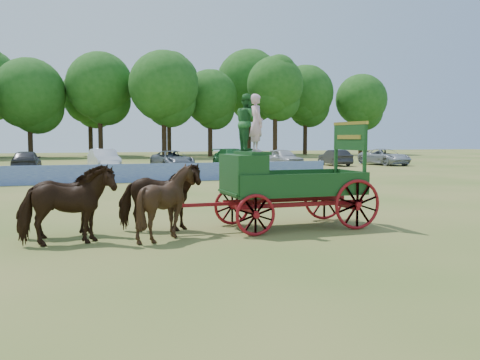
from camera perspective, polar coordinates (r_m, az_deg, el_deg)
name	(u,v)px	position (r m, az deg, el deg)	size (l,w,h in m)	color
ground	(236,241)	(13.22, -0.46, -6.52)	(160.00, 160.00, 0.00)	olive
horse_lead_left	(67,206)	(13.21, -17.99, -2.65)	(1.01, 2.21, 1.87)	#311B0D
horse_lead_right	(66,201)	(14.30, -18.09, -2.12)	(1.01, 2.21, 1.87)	#311B0D
horse_wheel_left	(168,202)	(13.47, -7.73, -2.32)	(1.51, 1.70, 1.87)	#311B0D
horse_wheel_right	(159,197)	(14.54, -8.59, -1.83)	(1.01, 2.21, 1.87)	#311B0D
farm_dray	(268,170)	(14.82, 3.05, 1.11)	(6.00, 2.00, 3.74)	maroon
sponsor_banner	(115,174)	(30.51, -13.22, 0.67)	(26.00, 0.08, 1.05)	#1E3DA4
parked_cars	(110,160)	(42.51, -13.67, 2.08)	(52.76, 7.77, 1.65)	silver
treeline	(57,85)	(72.38, -18.93, 9.56)	(90.39, 21.82, 15.73)	#382314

